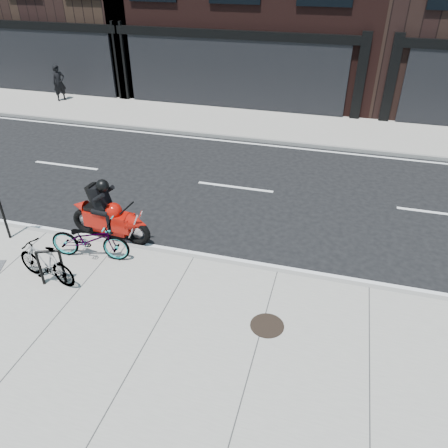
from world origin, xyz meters
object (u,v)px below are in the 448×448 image
(bicycle_rear, at_px, (46,262))
(pedestrian, at_px, (59,83))
(bike_rack, at_px, (50,264))
(motorcycle, at_px, (112,216))
(manhole_cover, at_px, (267,325))
(bicycle_front, at_px, (90,239))

(bicycle_rear, bearing_deg, pedestrian, -136.87)
(bike_rack, relative_size, motorcycle, 0.39)
(motorcycle, relative_size, pedestrian, 1.37)
(manhole_cover, bearing_deg, bike_rack, 179.71)
(motorcycle, bearing_deg, bicycle_front, -89.00)
(bike_rack, distance_m, pedestrian, 14.23)
(bicycle_rear, height_order, manhole_cover, bicycle_rear)
(bicycle_front, bearing_deg, pedestrian, 28.98)
(bike_rack, xyz_separation_m, bicycle_front, (0.30, 1.08, -0.02))
(motorcycle, height_order, pedestrian, pedestrian)
(bike_rack, xyz_separation_m, manhole_cover, (4.70, -0.02, -0.51))
(bicycle_rear, relative_size, motorcycle, 0.70)
(pedestrian, xyz_separation_m, manhole_cover, (12.32, -12.04, -0.81))
(bicycle_front, distance_m, manhole_cover, 4.56)
(pedestrian, bearing_deg, bike_rack, -113.01)
(bicycle_front, distance_m, motorcycle, 1.00)
(bike_rack, relative_size, pedestrian, 0.53)
(bicycle_front, bearing_deg, bike_rack, 157.53)
(pedestrian, height_order, manhole_cover, pedestrian)
(bike_rack, xyz_separation_m, motorcycle, (0.37, 2.08, 0.03))
(motorcycle, relative_size, manhole_cover, 3.39)
(bicycle_front, xyz_separation_m, manhole_cover, (4.40, -1.11, -0.49))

